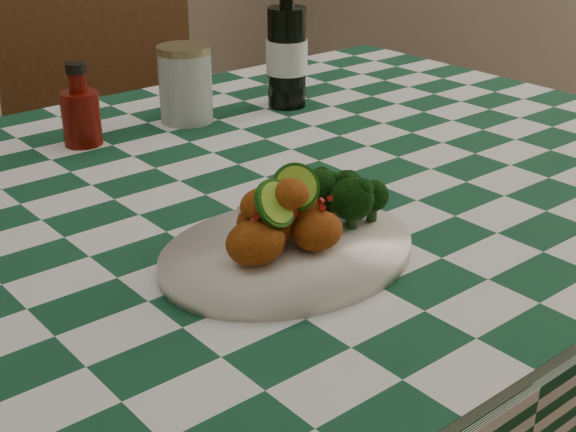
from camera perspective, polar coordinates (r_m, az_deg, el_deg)
dining_table at (r=1.29m, az=-5.10°, el=-14.76°), size 1.66×1.06×0.79m
plate at (r=0.91m, az=-0.00°, el=-2.65°), size 0.32×0.25×0.02m
fried_chicken_pile at (r=0.88m, az=-0.25°, el=0.14°), size 0.13×0.09×0.08m
broccoli_side at (r=0.96m, az=4.07°, el=1.48°), size 0.08×0.08×0.06m
ketchup_bottle at (r=1.29m, az=-14.59°, el=7.68°), size 0.07×0.07×0.13m
mason_jar at (r=1.38m, az=-7.31°, el=9.29°), size 0.12×0.12×0.13m
beer_bottle at (r=1.44m, az=-0.09°, el=12.55°), size 0.10×0.10×0.25m
wooden_chair_right at (r=1.87m, az=-11.07°, el=1.83°), size 0.55×0.57×1.00m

